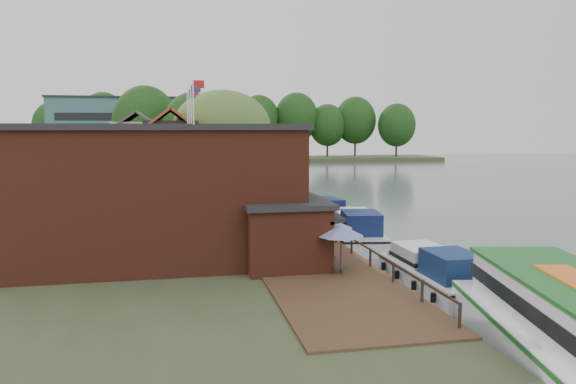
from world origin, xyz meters
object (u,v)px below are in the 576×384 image
cottage_c (180,153)px  cruiser_3 (295,195)px  cruiser_1 (356,226)px  umbrella_0 (341,249)px  umbrella_3 (310,220)px  umbrella_2 (301,233)px  swan (423,310)px  umbrella_4 (293,216)px  cruiser_2 (316,211)px  cottage_b (139,158)px  umbrella_1 (330,241)px  cruiser_0 (434,267)px  pub (192,192)px  willow (223,149)px  hotel_block (130,133)px  umbrella_5 (293,210)px  cottage_a (172,164)px  umbrella_6 (273,203)px

cottage_c → cruiser_3: (11.32, -8.56, -4.02)m
cruiser_1 → umbrella_0: bearing=-102.6°
umbrella_3 → umbrella_2: bearing=-110.3°
cottage_c → umbrella_3: cottage_c is taller
swan → umbrella_2: bearing=115.0°
umbrella_4 → cruiser_2: 9.44m
cruiser_3 → cottage_b: bearing=-167.9°
umbrella_1 → cruiser_0: 5.34m
umbrella_2 → cottage_c: bearing=99.6°
umbrella_0 → cruiser_3: bearing=81.6°
pub → willow: 20.36m
umbrella_0 → cottage_b: bearing=109.7°
hotel_block → umbrella_1: 75.68m
hotel_block → umbrella_5: hotel_block is taller
willow → umbrella_3: willow is taller
willow → umbrella_0: willow is taller
pub → cottage_a: cottage_a is taller
pub → cottage_c: 34.01m
umbrella_0 → umbrella_2: same height
umbrella_5 → cottage_c: bearing=105.9°
cottage_c → umbrella_5: (7.37, -25.85, -2.96)m
cottage_c → cottage_b: bearing=-114.0°
cruiser_0 → cruiser_3: size_ratio=0.94×
cruiser_3 → cruiser_1: bearing=-79.1°
cottage_a → hotel_block: bearing=97.1°
cottage_a → umbrella_2: (6.87, -15.67, -2.96)m
umbrella_3 → cruiser_1: size_ratio=0.23×
cruiser_0 → cruiser_2: size_ratio=0.91×
willow → cruiser_0: (8.19, -24.99, -5.07)m
pub → cottage_b: bearing=99.1°
umbrella_1 → cruiser_2: 17.45m
willow → umbrella_0: (3.30, -25.13, -3.93)m
umbrella_0 → swan: 4.77m
umbrella_5 → cruiser_3: (3.96, 17.28, -1.06)m
pub → umbrella_6: pub is taller
pub → cruiser_2: 17.82m
umbrella_5 → cottage_a: bearing=140.7°
hotel_block → umbrella_0: 77.70m
umbrella_0 → cottage_a: bearing=111.2°
umbrella_3 → cottage_a: bearing=125.9°
cottage_a → cruiser_3: bearing=40.3°
umbrella_3 → cruiser_2: (3.15, 10.56, -1.02)m
cruiser_1 → cruiser_2: (-0.93, 7.62, -0.01)m
hotel_block → cruiser_1: (19.46, -64.64, -5.87)m
cottage_c → umbrella_1: bearing=-79.5°
cottage_b → willow: bearing=-33.7°
hotel_block → umbrella_5: bearing=-76.3°
umbrella_2 → umbrella_1: bearing=-67.7°
cottage_c → willow: willow is taller
cottage_b → umbrella_2: bearing=-69.0°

